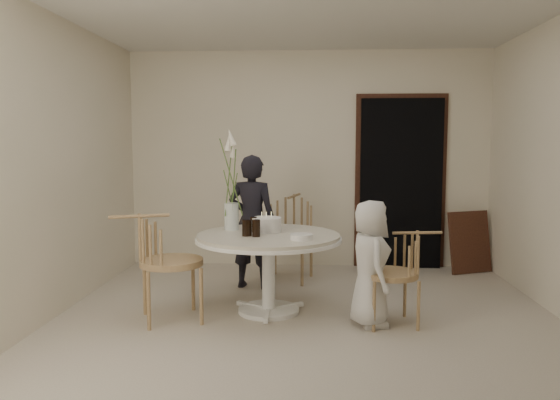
# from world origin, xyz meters

# --- Properties ---
(ground) EXTENTS (4.50, 4.50, 0.00)m
(ground) POSITION_xyz_m (0.00, 0.00, 0.00)
(ground) COLOR beige
(ground) RESTS_ON ground
(room_shell) EXTENTS (4.50, 4.50, 4.50)m
(room_shell) POSITION_xyz_m (0.00, 0.00, 1.62)
(room_shell) COLOR silver
(room_shell) RESTS_ON ground
(doorway) EXTENTS (1.00, 0.10, 2.10)m
(doorway) POSITION_xyz_m (1.15, 2.19, 1.05)
(doorway) COLOR black
(doorway) RESTS_ON ground
(door_trim) EXTENTS (1.12, 0.03, 2.22)m
(door_trim) POSITION_xyz_m (1.15, 2.23, 1.11)
(door_trim) COLOR #502B1B
(door_trim) RESTS_ON ground
(table) EXTENTS (1.33, 1.33, 0.73)m
(table) POSITION_xyz_m (-0.35, 0.25, 0.62)
(table) COLOR white
(table) RESTS_ON ground
(picture_frame) EXTENTS (0.58, 0.37, 0.74)m
(picture_frame) POSITION_xyz_m (1.95, 1.95, 0.37)
(picture_frame) COLOR #502B1B
(picture_frame) RESTS_ON ground
(chair_far) EXTENTS (0.61, 0.64, 0.96)m
(chair_far) POSITION_xyz_m (-0.19, 1.59, 0.62)
(chair_far) COLOR tan
(chair_far) RESTS_ON ground
(chair_right) EXTENTS (0.52, 0.49, 0.81)m
(chair_right) POSITION_xyz_m (0.83, -0.01, 0.53)
(chair_right) COLOR tan
(chair_right) RESTS_ON ground
(chair_left) EXTENTS (0.68, 0.66, 0.96)m
(chair_left) POSITION_xyz_m (-1.31, -0.06, 0.62)
(chair_left) COLOR tan
(chair_left) RESTS_ON ground
(girl) EXTENTS (0.58, 0.44, 1.43)m
(girl) POSITION_xyz_m (-0.59, 1.11, 0.72)
(girl) COLOR black
(girl) RESTS_ON ground
(boy) EXTENTS (0.43, 0.58, 1.08)m
(boy) POSITION_xyz_m (0.54, -0.06, 0.54)
(boy) COLOR silver
(boy) RESTS_ON ground
(birthday_cake) EXTENTS (0.28, 0.28, 0.18)m
(birthday_cake) POSITION_xyz_m (-0.38, 0.38, 0.80)
(birthday_cake) COLOR white
(birthday_cake) RESTS_ON table
(cola_tumbler_a) EXTENTS (0.07, 0.07, 0.15)m
(cola_tumbler_a) POSITION_xyz_m (-0.45, 0.10, 0.81)
(cola_tumbler_a) COLOR black
(cola_tumbler_a) RESTS_ON table
(cola_tumbler_b) EXTENTS (0.07, 0.07, 0.14)m
(cola_tumbler_b) POSITION_xyz_m (-0.52, 0.14, 0.80)
(cola_tumbler_b) COLOR black
(cola_tumbler_b) RESTS_ON table
(cola_tumbler_c) EXTENTS (0.09, 0.09, 0.15)m
(cola_tumbler_c) POSITION_xyz_m (-0.54, 0.13, 0.80)
(cola_tumbler_c) COLOR black
(cola_tumbler_c) RESTS_ON table
(cola_tumbler_d) EXTENTS (0.08, 0.08, 0.14)m
(cola_tumbler_d) POSITION_xyz_m (-0.50, 0.36, 0.80)
(cola_tumbler_d) COLOR black
(cola_tumbler_d) RESTS_ON table
(plate_stack) EXTENTS (0.25, 0.25, 0.05)m
(plate_stack) POSITION_xyz_m (-0.05, -0.02, 0.75)
(plate_stack) COLOR white
(plate_stack) RESTS_ON table
(flower_vase) EXTENTS (0.14, 0.14, 0.96)m
(flower_vase) POSITION_xyz_m (-0.72, 0.48, 1.07)
(flower_vase) COLOR white
(flower_vase) RESTS_ON table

